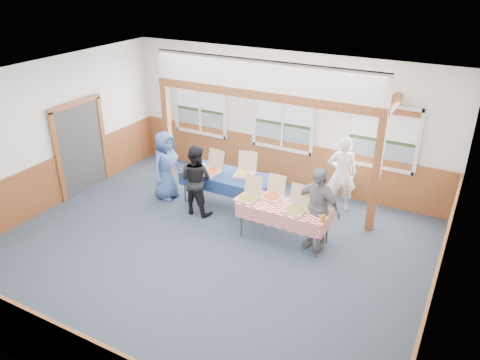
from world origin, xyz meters
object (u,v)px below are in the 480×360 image
at_px(table_left, 228,176).
at_px(man_blue, 166,165).
at_px(table_right, 285,208).
at_px(woman_black, 196,180).
at_px(woman_white, 342,174).
at_px(person_grey, 317,208).

relative_size(table_left, man_blue, 1.29).
relative_size(table_right, woman_black, 1.14).
bearing_deg(table_right, woman_black, 178.83).
distance_m(woman_white, man_blue, 3.90).
bearing_deg(woman_black, woman_white, -148.30).
height_order(table_right, man_blue, man_blue).
xyz_separation_m(woman_white, woman_black, (-2.68, -1.60, -0.08)).
xyz_separation_m(table_left, woman_black, (-0.43, -0.61, 0.07)).
xyz_separation_m(woman_white, man_blue, (-3.67, -1.32, -0.05)).
relative_size(woman_white, man_blue, 1.07).
bearing_deg(person_grey, table_right, -160.22).
bearing_deg(table_left, table_right, -19.45).
bearing_deg(man_blue, woman_black, -101.79).
relative_size(woman_black, person_grey, 0.94).
relative_size(table_left, woman_white, 1.21).
height_order(table_right, woman_white, woman_white).
xyz_separation_m(table_left, table_right, (1.67, -0.72, -0.01)).
relative_size(table_right, man_blue, 1.11).
bearing_deg(woman_white, table_right, 50.66).
bearing_deg(person_grey, woman_white, 105.35).
distance_m(table_left, person_grey, 2.39).
height_order(table_right, woman_black, woman_black).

